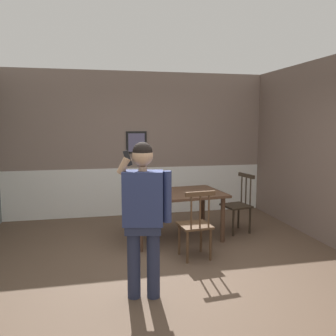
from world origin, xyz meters
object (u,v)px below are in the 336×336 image
chair_near_window (196,225)px  chair_by_doorway (238,204)px  person_figure (144,210)px  dining_table (175,198)px

chair_near_window → chair_by_doorway: size_ratio=0.97×
person_figure → dining_table: bearing=-101.6°
chair_near_window → dining_table: bearing=90.8°
person_figure → chair_by_doorway: bearing=-123.4°
dining_table → chair_near_window: bearing=-84.1°
dining_table → person_figure: 1.97m
person_figure → chair_near_window: bearing=-121.0°
chair_by_doorway → person_figure: (-1.91, -1.92, 0.49)m
chair_near_window → person_figure: person_figure is taller
dining_table → chair_by_doorway: chair_by_doorway is taller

